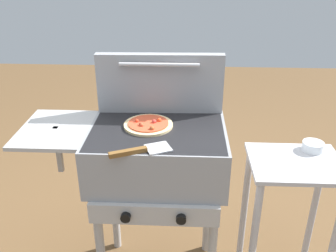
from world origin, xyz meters
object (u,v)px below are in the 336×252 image
(spatula, at_px, (141,150))
(topping_bowl_near, at_px, (313,147))
(prep_table, at_px, (290,198))
(grill, at_px, (155,157))
(pizza_pepperoni, at_px, (148,124))

(spatula, relative_size, topping_bowl_near, 2.49)
(spatula, distance_m, prep_table, 0.83)
(spatula, xyz_separation_m, topping_bowl_near, (0.82, 0.32, -0.14))
(grill, height_order, prep_table, grill)
(grill, relative_size, prep_table, 1.28)
(spatula, height_order, prep_table, spatula)
(spatula, bearing_deg, prep_table, 16.44)
(pizza_pepperoni, bearing_deg, spatula, -91.96)
(pizza_pepperoni, relative_size, topping_bowl_near, 2.20)
(topping_bowl_near, bearing_deg, grill, -171.52)
(pizza_pepperoni, height_order, topping_bowl_near, pizza_pepperoni)
(pizza_pepperoni, xyz_separation_m, topping_bowl_near, (0.81, 0.08, -0.14))
(grill, relative_size, pizza_pepperoni, 4.15)
(grill, relative_size, spatula, 3.67)
(grill, bearing_deg, spatula, -100.56)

